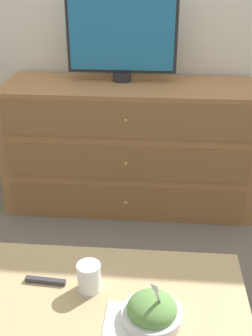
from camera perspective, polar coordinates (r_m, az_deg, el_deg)
The scene contains 9 objects.
ground_plane at distance 3.29m, azimuth 1.62°, elevation -1.65°, with size 12.00×12.00×0.00m, color #70665B.
wall_back at distance 2.94m, azimuth 1.99°, elevation 21.58°, with size 12.00×0.05×2.60m.
dresser at distance 2.84m, azimuth 0.43°, elevation 3.01°, with size 1.63×0.57×0.84m.
tv at distance 2.73m, azimuth -0.57°, elevation 17.30°, with size 0.69×0.12×0.52m.
coffee_table at distance 1.66m, azimuth -3.06°, elevation -17.96°, with size 1.05×0.52×0.45m.
takeout_bowl at distance 1.49m, azimuth 3.54°, elevation -18.75°, with size 0.21×0.21×0.19m.
drink_cup at distance 1.60m, azimuth -5.02°, elevation -14.69°, with size 0.09×0.09×0.11m.
napkin at distance 1.51m, azimuth 0.54°, elevation -20.02°, with size 0.17×0.17×0.00m.
remote_control at distance 1.67m, azimuth -10.85°, elevation -14.77°, with size 0.16×0.03×0.02m.
Camera 1 is at (0.15, -2.91, 1.54)m, focal length 45.00 mm.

